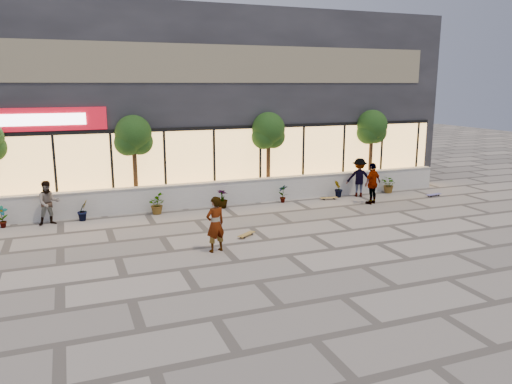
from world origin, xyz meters
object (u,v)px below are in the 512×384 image
object	(u,v)px
skater_right_far	(359,177)
skater_center	(215,224)
skateboard_center	(247,234)
tree_midwest	(133,138)
skater_left	(49,203)
skater_right_near	(373,183)
skateboard_right_far	(434,194)
tree_east	(372,129)
tree_mideast	(268,133)
skateboard_right_near	(329,198)

from	to	relation	value
skater_right_far	skater_center	bearing A→B (deg)	59.64
skater_right_far	skateboard_center	distance (m)	8.15
tree_midwest	skateboard_center	distance (m)	6.85
skater_left	skater_right_far	xyz separation A→B (m)	(13.39, 0.00, 0.07)
skater_right_near	skateboard_right_far	size ratio (longest dim) A/B	2.07
tree_east	skater_right_far	distance (m)	2.93
tree_mideast	tree_east	xyz separation A→B (m)	(5.50, 0.00, 0.00)
skater_center	tree_mideast	bearing A→B (deg)	-140.51
skater_right_far	skateboard_right_near	distance (m)	1.82
tree_midwest	skateboard_right_far	size ratio (longest dim) A/B	4.47
skateboard_center	skateboard_right_far	xyz separation A→B (m)	(10.33, 2.81, 0.00)
tree_east	skater_center	size ratio (longest dim) A/B	2.21
skater_center	skateboard_right_near	size ratio (longest dim) A/B	2.11
skater_left	skateboard_right_far	distance (m)	16.75
tree_east	skater_center	world-z (taller)	tree_east
skateboard_right_far	skater_left	bearing A→B (deg)	166.96
tree_east	skateboard_right_near	bearing A→B (deg)	-154.35
tree_east	tree_midwest	bearing A→B (deg)	180.00
tree_midwest	tree_east	size ratio (longest dim) A/B	1.00
tree_midwest	skateboard_right_far	distance (m)	13.87
skater_center	skater_right_far	world-z (taller)	skater_right_far
tree_mideast	skater_left	world-z (taller)	tree_mideast
tree_midwest	skateboard_right_near	world-z (taller)	tree_midwest
tree_east	skater_left	size ratio (longest dim) A/B	2.36
tree_mideast	skateboard_right_near	distance (m)	4.04
skateboard_center	tree_midwest	bearing A→B (deg)	82.08
skater_center	skater_left	size ratio (longest dim) A/B	1.07
tree_mideast	skateboard_right_far	xyz separation A→B (m)	(7.30, -2.64, -2.90)
tree_mideast	skater_right_near	distance (m)	5.15
skater_left	skater_right_far	bearing A→B (deg)	-10.25
skateboard_right_far	skateboard_center	bearing A→B (deg)	-173.58
tree_midwest	skateboard_center	xyz separation A→B (m)	(2.97, -5.45, -2.90)
skateboard_right_far	skateboard_right_near	bearing A→B (deg)	158.17
skater_center	skater_right_near	bearing A→B (deg)	-172.05
tree_east	skateboard_right_far	xyz separation A→B (m)	(1.80, -2.64, -2.90)
skater_center	skateboard_right_far	bearing A→B (deg)	-177.87
tree_midwest	skater_right_near	bearing A→B (deg)	-16.39
skater_right_far	skateboard_center	size ratio (longest dim) A/B	2.32
tree_midwest	skater_right_far	bearing A→B (deg)	-7.97
skater_left	skater_right_near	bearing A→B (deg)	-16.63
skater_left	skateboard_right_far	bearing A→B (deg)	-14.50
skater_right_far	tree_mideast	bearing A→B (deg)	8.93
skater_center	skateboard_right_far	xyz separation A→B (m)	(11.76, 3.93, -0.80)
tree_midwest	skateboard_center	bearing A→B (deg)	-61.40
skater_right_near	skater_right_far	size ratio (longest dim) A/B	1.01
skateboard_center	skateboard_right_near	size ratio (longest dim) A/B	0.92
tree_east	skateboard_right_near	xyz separation A→B (m)	(-3.12, -1.50, -2.90)
skater_center	skater_right_near	xyz separation A→B (m)	(8.20, 3.70, 0.02)
skater_left	skateboard_right_near	world-z (taller)	skater_left
skater_right_near	skateboard_right_far	world-z (taller)	skater_right_near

